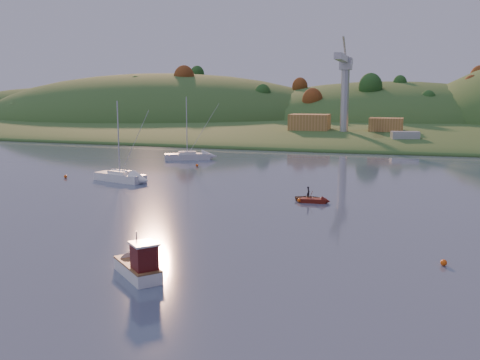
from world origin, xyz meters
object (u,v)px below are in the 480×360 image
(fishing_boat, at_px, (136,264))
(sailboat_near, at_px, (187,156))
(canoe, at_px, (308,198))
(red_tender, at_px, (319,201))
(sailboat_far, at_px, (120,176))

(fishing_boat, bearing_deg, sailboat_near, -28.61)
(canoe, relative_size, red_tender, 0.91)
(sailboat_near, xyz_separation_m, red_tender, (31.86, -34.43, -0.54))
(fishing_boat, bearing_deg, sailboat_far, -17.00)
(fishing_boat, distance_m, sailboat_near, 68.40)
(sailboat_far, distance_m, red_tender, 32.07)
(sailboat_far, xyz_separation_m, canoe, (29.79, -6.12, -0.43))
(canoe, height_order, red_tender, red_tender)
(red_tender, bearing_deg, sailboat_near, 128.86)
(canoe, bearing_deg, sailboat_near, 31.25)
(sailboat_far, relative_size, red_tender, 3.31)
(fishing_boat, bearing_deg, canoe, -61.57)
(sailboat_near, height_order, canoe, sailboat_near)
(sailboat_far, height_order, canoe, sailboat_far)
(fishing_boat, xyz_separation_m, canoe, (7.24, 30.87, -0.51))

